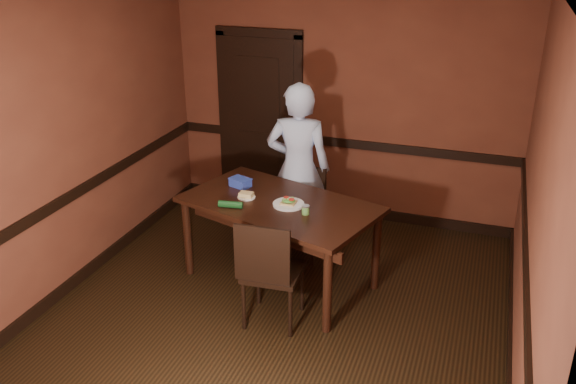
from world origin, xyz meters
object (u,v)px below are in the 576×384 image
Objects in this scene: cheese_saucer at (246,196)px; dining_table at (280,242)px; sandwich_plate at (289,203)px; person at (298,169)px; chair_near at (273,269)px; sauce_jar at (306,210)px; chair_far at (305,214)px; food_tub at (240,182)px.

dining_table is at bearing 0.30° from cheese_saucer.
person is at bearing 101.38° from sandwich_plate.
chair_near reaches higher than sandwich_plate.
sauce_jar reaches higher than cheese_saucer.
chair_far is 0.91× the size of chair_near.
dining_table is 0.71m from food_tub.
chair_far and sauce_jar have the same top height.
sandwich_plate is at bearing -75.53° from chair_far.
sandwich_plate is at bearing -4.09° from food_tub.
dining_table is 0.58m from sauce_jar.
dining_table is at bearing -84.82° from chair_far.
food_tub is at bearing 156.02° from sandwich_plate.
chair_far is 0.75m from sandwich_plate.
dining_table is 6.15× the size of sandwich_plate.
chair_near is 0.56× the size of person.
food_tub is at bearing 171.99° from dining_table.
person is (-0.22, 1.33, 0.40)m from chair_near.
dining_table is at bearing -78.87° from chair_near.
sauce_jar is 0.49× the size of cheese_saucer.
sandwich_plate is (-0.07, 0.60, 0.35)m from chair_near.
sandwich_plate is 3.47× the size of sauce_jar.
person is at bearing 148.55° from chair_far.
person is 0.93m from sauce_jar.
chair_far is at bearing 56.86° from cheese_saucer.
chair_near is at bearing -51.39° from cheese_saucer.
chair_far is 3.17× the size of sandwich_plate.
person reaches higher than chair_far.
chair_far is 3.82× the size of food_tub.
chair_near reaches higher than cheese_saucer.
dining_table is 10.47× the size of cheese_saucer.
cheese_saucer is at bearing -162.70° from dining_table.
sauce_jar is (0.30, -0.16, 0.46)m from dining_table.
person is 21.60× the size of sauce_jar.
cheese_saucer is (-0.29, -0.70, -0.05)m from person.
cheese_saucer is (-0.64, 0.16, -0.02)m from sauce_jar.
person is (-0.05, 0.70, 0.49)m from dining_table.
chair_far is 1.24m from chair_near.
food_tub is at bearing -56.29° from chair_near.
person reaches higher than chair_near.
cheese_saucer is (-0.50, 0.63, 0.36)m from chair_near.
person is 10.61× the size of cheese_saucer.
food_tub reaches higher than cheese_saucer.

